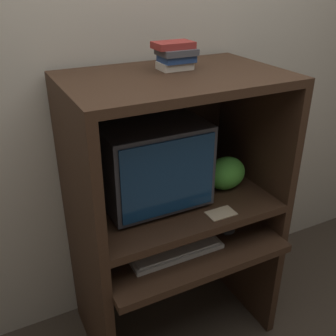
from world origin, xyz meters
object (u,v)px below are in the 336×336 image
Objects in this scene: keyboard at (176,251)px; mouse at (229,231)px; crt_monitor at (148,159)px; snack_bag at (226,173)px; book_stack at (175,55)px.

keyboard is 6.38× the size of mouse.
mouse is (0.32, -0.21, -0.36)m from crt_monitor.
snack_bag is 1.16× the size of book_stack.
mouse is 0.28m from snack_bag.
book_stack is (0.12, 0.25, 0.79)m from keyboard.
mouse is at bearing -112.43° from snack_bag.
keyboard is 0.44m from snack_bag.
snack_bag is at bearing -27.16° from book_stack.
crt_monitor reaches higher than mouse.
snack_bag reaches higher than keyboard.
crt_monitor reaches higher than keyboard.
crt_monitor is at bearing 96.77° from keyboard.
keyboard is 0.29m from mouse.
mouse is 0.40× the size of book_stack.
mouse is at bearing -33.81° from crt_monitor.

